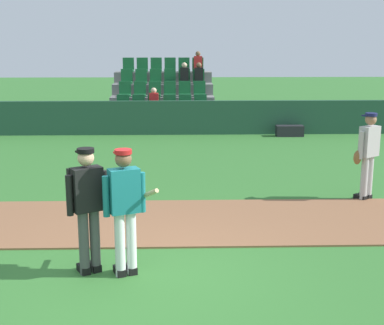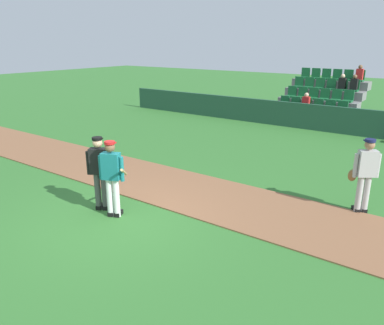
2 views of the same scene
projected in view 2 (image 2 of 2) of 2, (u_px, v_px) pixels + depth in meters
name	position (u px, v px, depth m)	size (l,w,h in m)	color
ground_plane	(117.00, 220.00, 8.52)	(80.00, 80.00, 0.00)	#33702D
infield_dirt_path	(179.00, 188.00, 10.29)	(28.00, 2.51, 0.03)	brown
dugout_fence	(303.00, 116.00, 17.18)	(20.00, 0.16, 1.14)	#234C38
stadium_bleachers	(320.00, 106.00, 18.90)	(3.90, 3.80, 2.70)	slate
batter_teal_jersey	(112.00, 176.00, 8.40)	(0.75, 0.69, 1.76)	white
umpire_home_plate	(100.00, 169.00, 8.75)	(0.54, 0.45, 1.76)	#4C4C4C
runner_grey_jersey	(365.00, 173.00, 8.58)	(0.62, 0.45, 1.76)	#B2B2B2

